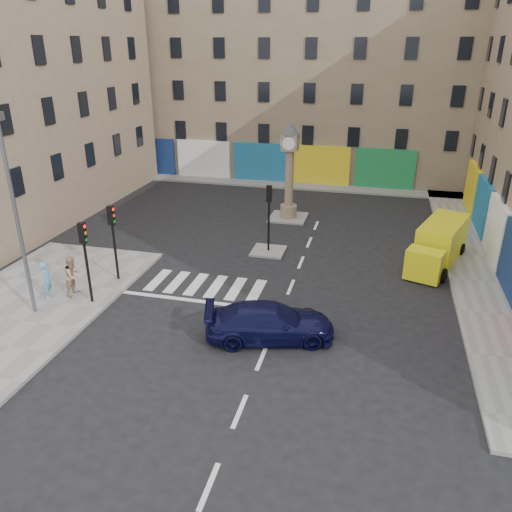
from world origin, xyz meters
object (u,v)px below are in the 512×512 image
at_px(traffic_light_island, 269,208).
at_px(pedestrian_tan, 73,276).
at_px(clock_pillar, 290,166).
at_px(traffic_light_left_near, 85,250).
at_px(traffic_light_left_far, 113,231).
at_px(navy_sedan, 270,322).
at_px(yellow_van, 439,244).
at_px(lamp_post, 15,208).
at_px(pedestrian_blue, 47,280).

xyz_separation_m(traffic_light_island, pedestrian_tan, (-7.40, -7.36, -1.52)).
relative_size(traffic_light_island, pedestrian_tan, 2.01).
bearing_deg(clock_pillar, traffic_light_left_near, -114.55).
relative_size(traffic_light_left_near, traffic_light_island, 1.00).
distance_m(traffic_light_left_far, traffic_light_island, 8.30).
distance_m(traffic_light_island, navy_sedan, 9.04).
bearing_deg(yellow_van, lamp_post, -130.88).
height_order(yellow_van, pedestrian_tan, yellow_van).
height_order(traffic_light_left_near, yellow_van, traffic_light_left_near).
height_order(traffic_light_left_far, navy_sedan, traffic_light_left_far).
height_order(traffic_light_island, navy_sedan, traffic_light_island).
distance_m(navy_sedan, pedestrian_tan, 9.48).
distance_m(yellow_van, pedestrian_blue, 19.41).
height_order(traffic_light_left_far, lamp_post, lamp_post).
height_order(traffic_light_island, pedestrian_blue, traffic_light_island).
height_order(pedestrian_blue, pedestrian_tan, pedestrian_tan).
distance_m(traffic_light_left_near, traffic_light_left_far, 2.40).
bearing_deg(clock_pillar, pedestrian_tan, -118.99).
height_order(traffic_light_left_near, lamp_post, lamp_post).
xyz_separation_m(traffic_light_left_far, lamp_post, (-1.90, -3.80, 2.17)).
xyz_separation_m(lamp_post, pedestrian_tan, (0.80, 1.84, -3.72)).
distance_m(traffic_light_left_far, clock_pillar, 13.05).
distance_m(traffic_light_island, yellow_van, 9.14).
xyz_separation_m(traffic_light_island, navy_sedan, (1.99, -8.61, -1.86)).
bearing_deg(yellow_van, traffic_light_left_far, -139.03).
relative_size(navy_sedan, pedestrian_blue, 2.92).
bearing_deg(navy_sedan, pedestrian_blue, 70.11).
xyz_separation_m(clock_pillar, pedestrian_blue, (-8.38, -13.90, -2.54)).
relative_size(lamp_post, navy_sedan, 1.65).
distance_m(pedestrian_blue, pedestrian_tan, 1.13).
bearing_deg(lamp_post, pedestrian_tan, 66.52).
bearing_deg(clock_pillar, navy_sedan, -82.24).
bearing_deg(traffic_light_left_near, lamp_post, -143.62).
distance_m(clock_pillar, pedestrian_blue, 16.43).
distance_m(traffic_light_island, pedestrian_blue, 11.63).
height_order(clock_pillar, yellow_van, clock_pillar).
bearing_deg(traffic_light_island, traffic_light_left_far, -139.40).
height_order(traffic_light_left_near, pedestrian_tan, traffic_light_left_near).
height_order(traffic_light_left_near, navy_sedan, traffic_light_left_near).
relative_size(lamp_post, clock_pillar, 1.36).
bearing_deg(lamp_post, traffic_light_left_near, 36.38).
bearing_deg(navy_sedan, yellow_van, -52.68).
bearing_deg(yellow_van, traffic_light_island, -156.15).
bearing_deg(traffic_light_left_far, traffic_light_left_near, -90.00).
bearing_deg(pedestrian_blue, lamp_post, 177.65).
xyz_separation_m(navy_sedan, yellow_van, (6.99, 9.37, 0.33)).
bearing_deg(navy_sedan, clock_pillar, -8.22).
height_order(navy_sedan, yellow_van, yellow_van).
height_order(yellow_van, pedestrian_blue, yellow_van).
height_order(lamp_post, clock_pillar, lamp_post).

